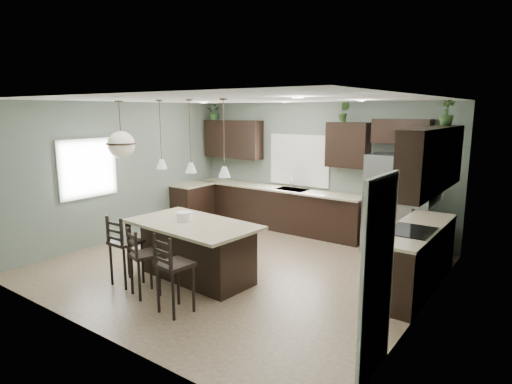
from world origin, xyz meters
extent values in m
plane|color=#9E8466|center=(0.00, 0.00, 0.00)|extent=(6.00, 6.00, 0.00)
cube|color=white|center=(2.98, -1.55, 1.02)|extent=(0.04, 0.82, 2.04)
cube|color=white|center=(-0.40, 2.73, 1.55)|extent=(1.35, 0.02, 1.00)
cube|color=white|center=(-2.98, -0.80, 1.55)|extent=(0.02, 1.10, 1.00)
cube|color=black|center=(-2.70, 1.70, 0.45)|extent=(0.60, 0.90, 0.90)
cube|color=beige|center=(-2.68, 1.70, 0.92)|extent=(0.66, 0.96, 0.04)
cube|color=black|center=(-0.85, 2.45, 0.45)|extent=(4.20, 0.60, 0.90)
cube|color=beige|center=(-0.85, 2.43, 0.92)|extent=(4.20, 0.66, 0.04)
cube|color=gray|center=(-0.40, 2.43, 0.94)|extent=(0.70, 0.45, 0.01)
cylinder|color=silver|center=(-0.40, 2.40, 1.08)|extent=(0.02, 0.02, 0.28)
cube|color=black|center=(-2.15, 2.58, 1.95)|extent=(1.55, 0.34, 0.90)
cube|color=black|center=(0.80, 2.58, 1.95)|extent=(0.85, 0.34, 0.90)
cube|color=black|center=(1.85, 2.58, 2.25)|extent=(1.05, 0.34, 0.45)
cube|color=black|center=(2.70, 0.87, 0.45)|extent=(0.60, 2.35, 0.90)
cube|color=beige|center=(2.68, 0.87, 0.92)|extent=(0.66, 2.35, 0.04)
cube|color=black|center=(2.68, 0.60, 0.94)|extent=(0.58, 0.75, 0.02)
cube|color=gray|center=(2.40, 0.60, 0.45)|extent=(0.01, 0.72, 0.60)
cube|color=black|center=(2.83, 0.87, 1.95)|extent=(0.34, 2.35, 0.90)
cube|color=gray|center=(2.78, 0.60, 1.55)|extent=(0.40, 0.75, 0.40)
cube|color=#9B9CA4|center=(1.86, 2.28, 0.93)|extent=(0.90, 0.74, 1.85)
cube|color=black|center=(-0.21, -0.85, 0.46)|extent=(2.14, 1.32, 0.92)
cylinder|color=white|center=(-0.41, -0.83, 0.99)|extent=(0.24, 0.24, 0.14)
cube|color=black|center=(-0.91, -1.58, 0.55)|extent=(0.41, 0.41, 1.10)
cube|color=black|center=(-0.36, -1.68, 0.50)|extent=(0.47, 0.47, 1.01)
cube|color=black|center=(0.39, -1.80, 0.55)|extent=(0.45, 0.45, 1.09)
imported|color=#2E5927|center=(-2.70, 2.55, 2.59)|extent=(0.36, 0.32, 0.38)
imported|color=#355A27|center=(0.70, 2.55, 2.60)|extent=(0.25, 0.21, 0.40)
imported|color=#315324|center=(2.80, 1.66, 2.60)|extent=(0.22, 0.22, 0.39)
plane|color=slate|center=(0.00, 2.75, 1.40)|extent=(6.00, 0.00, 6.00)
plane|color=slate|center=(0.00, -2.75, 1.40)|extent=(6.00, 0.00, 6.00)
plane|color=slate|center=(-3.00, 0.00, 1.40)|extent=(0.00, 5.50, 5.50)
plane|color=slate|center=(3.00, 0.00, 1.40)|extent=(0.00, 5.50, 5.50)
plane|color=white|center=(0.00, 0.00, 2.80)|extent=(6.00, 6.00, 0.00)
camera|label=1|loc=(4.32, -5.45, 2.63)|focal=30.00mm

